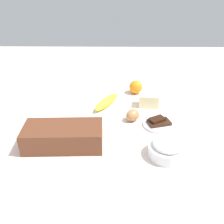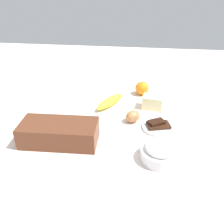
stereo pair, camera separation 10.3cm
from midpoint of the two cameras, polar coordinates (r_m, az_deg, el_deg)
The scene contains 8 objects.
ground_plane at distance 1.06m, azimuth 2.79°, elevation -2.44°, with size 2.40×2.40×0.02m, color beige.
loaf_pan at distance 0.91m, azimuth -9.07°, elevation -4.83°, with size 0.28×0.14×0.08m.
flour_bowl at distance 0.85m, azimuth 14.61°, elevation -9.10°, with size 0.13×0.13×0.07m.
banana at distance 1.16m, azimuth 2.07°, elevation 2.38°, with size 0.19×0.04×0.04m, color yellow.
orange_fruit at distance 1.28m, azimuth 9.32°, elevation 5.43°, with size 0.07×0.07×0.07m, color orange.
butter_block at distance 1.15m, azimuth 11.94°, elevation 2.17°, with size 0.09×0.06×0.06m, color #F4EDB2.
egg_near_butter at distance 1.04m, azimuth 7.71°, elevation -0.97°, with size 0.05×0.05×0.06m, color #BA7E4C.
chocolate_plate at distance 1.02m, azimuth 13.55°, elevation -3.35°, with size 0.13×0.13×0.03m.
Camera 2 is at (-0.11, 0.89, 0.55)m, focal length 39.25 mm.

